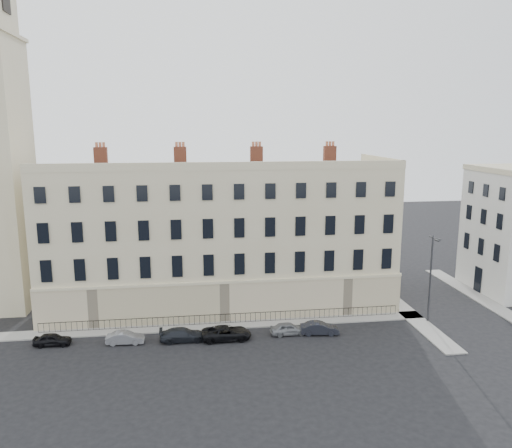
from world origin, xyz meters
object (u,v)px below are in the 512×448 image
at_px(car_c, 183,335).
at_px(car_a, 52,339).
at_px(car_b, 125,338).
at_px(car_d, 226,333).
at_px(car_f, 319,328).
at_px(car_e, 288,329).
at_px(streetlamp, 431,275).

bearing_deg(car_c, car_a, 85.81).
relative_size(car_b, car_d, 0.74).
relative_size(car_d, car_f, 1.26).
distance_m(car_a, car_e, 21.18).
height_order(car_e, car_f, car_f).
height_order(car_a, car_c, car_c).
height_order(car_a, car_e, car_e).
distance_m(car_a, car_c, 11.44).
bearing_deg(car_e, car_d, 91.21).
bearing_deg(streetlamp, car_f, 173.38).
height_order(car_a, car_f, car_f).
bearing_deg(car_f, car_e, 90.63).
xyz_separation_m(car_a, car_d, (15.38, -0.84, 0.07)).
bearing_deg(car_b, streetlamp, -85.52).
relative_size(car_c, car_d, 0.92).
xyz_separation_m(car_e, streetlamp, (14.27, 1.06, 4.30)).
distance_m(car_b, car_e, 14.82).
xyz_separation_m(car_d, streetlamp, (20.08, 1.37, 4.26)).
distance_m(car_d, streetlamp, 20.57).
height_order(car_c, streetlamp, streetlamp).
height_order(car_a, car_d, car_d).
relative_size(car_a, car_f, 0.91).
bearing_deg(streetlamp, car_b, 168.47).
xyz_separation_m(car_f, streetlamp, (11.39, 1.39, 4.29)).
xyz_separation_m(car_b, car_e, (14.82, -0.02, 0.03)).
xyz_separation_m(car_c, streetlamp, (24.02, 1.16, 4.28)).
bearing_deg(car_b, car_d, -89.65).
bearing_deg(car_e, car_f, -98.28).
xyz_separation_m(car_d, car_e, (5.80, 0.30, -0.05)).
bearing_deg(car_a, car_e, -89.65).
xyz_separation_m(car_c, car_d, (3.95, -0.21, 0.02)).
bearing_deg(car_f, streetlamp, -75.92).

